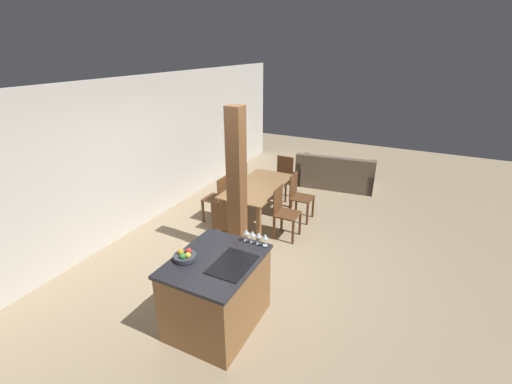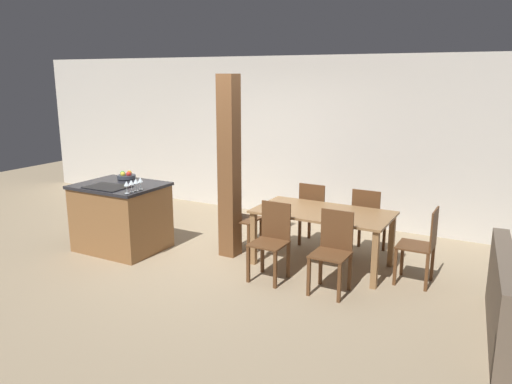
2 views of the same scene
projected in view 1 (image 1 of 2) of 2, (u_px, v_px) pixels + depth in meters
name	position (u px, v px, depth m)	size (l,w,h in m)	color
ground_plane	(251.00, 263.00, 5.42)	(16.00, 16.00, 0.00)	#9E896B
wall_back	(122.00, 160.00, 5.90)	(11.20, 0.08, 2.70)	silver
kitchen_island	(217.00, 292.00, 4.07)	(1.16, 0.93, 0.94)	olive
fruit_bowl	(185.00, 256.00, 3.86)	(0.26, 0.26, 0.11)	#383D47
wine_glass_near	(265.00, 237.00, 4.09)	(0.07, 0.07, 0.16)	silver
wine_glass_middle	(259.00, 235.00, 4.12)	(0.07, 0.07, 0.16)	silver
wine_glass_far	(252.00, 234.00, 4.16)	(0.07, 0.07, 0.16)	silver
wine_glass_end	(246.00, 232.00, 4.19)	(0.07, 0.07, 0.16)	silver
dining_table	(259.00, 190.00, 6.53)	(1.71, 0.90, 0.72)	olive
dining_chair_near_left	(284.00, 212.00, 5.99)	(0.40, 0.40, 0.92)	brown
dining_chair_near_right	(299.00, 196.00, 6.63)	(0.40, 0.40, 0.92)	brown
dining_chair_far_left	(218.00, 198.00, 6.54)	(0.40, 0.40, 0.92)	brown
dining_chair_far_right	(238.00, 184.00, 7.18)	(0.40, 0.40, 0.92)	brown
dining_chair_head_end	(226.00, 224.00, 5.57)	(0.40, 0.40, 0.92)	brown
dining_chair_foot_end	(283.00, 177.00, 7.59)	(0.40, 0.40, 0.92)	brown
couch	(336.00, 174.00, 8.34)	(1.12, 1.90, 0.81)	brown
timber_post	(237.00, 186.00, 5.19)	(0.23, 0.23, 2.41)	brown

